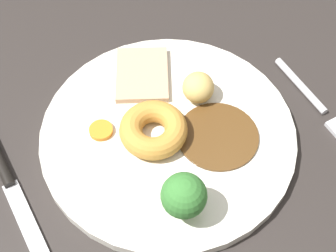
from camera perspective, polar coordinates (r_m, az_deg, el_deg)
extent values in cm
cube|color=#2B2623|center=(57.07, -2.36, -4.37)|extent=(120.00, 84.00, 3.60)
cylinder|color=silver|center=(56.17, 0.00, -0.99)|extent=(29.25, 29.25, 1.40)
cylinder|color=#563819|center=(55.33, 5.86, -1.15)|extent=(9.24, 9.24, 0.30)
cube|color=tan|center=(60.34, -3.04, 6.04)|extent=(8.94, 10.07, 0.80)
torus|color=#C68938|center=(54.17, -1.71, -0.42)|extent=(7.65, 7.65, 2.58)
ellipsoid|color=#D8B260|center=(57.34, 3.55, 4.53)|extent=(4.98, 5.09, 3.43)
cylinder|color=orange|center=(55.83, -7.83, -0.50)|extent=(2.71, 2.71, 0.55)
cylinder|color=#8CB766|center=(49.83, 1.79, -9.45)|extent=(1.39, 1.39, 1.91)
sphere|color=#387A33|center=(47.52, 1.87, -8.13)|extent=(4.60, 4.60, 4.60)
cylinder|color=silver|center=(63.09, 15.22, 4.61)|extent=(1.77, 9.54, 0.90)
cube|color=silver|center=(53.48, -16.15, -10.81)|extent=(2.92, 10.63, 0.40)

